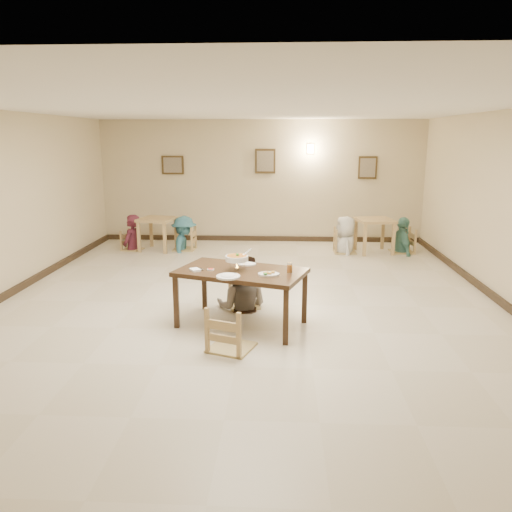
# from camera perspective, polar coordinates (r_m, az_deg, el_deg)

# --- Properties ---
(floor) EXTENTS (10.00, 10.00, 0.00)m
(floor) POSITION_cam_1_polar(r_m,az_deg,el_deg) (7.93, -0.92, -5.52)
(floor) COLOR beige
(floor) RESTS_ON ground
(ceiling) EXTENTS (10.00, 10.00, 0.00)m
(ceiling) POSITION_cam_1_polar(r_m,az_deg,el_deg) (7.51, -1.01, 16.68)
(ceiling) COLOR white
(ceiling) RESTS_ON wall_back
(wall_back) EXTENTS (10.00, 0.00, 10.00)m
(wall_back) POSITION_cam_1_polar(r_m,az_deg,el_deg) (12.54, 0.60, 8.51)
(wall_back) COLOR beige
(wall_back) RESTS_ON floor
(wall_front) EXTENTS (10.00, 0.00, 10.00)m
(wall_front) POSITION_cam_1_polar(r_m,az_deg,el_deg) (2.75, -8.12, -9.67)
(wall_front) COLOR beige
(wall_front) RESTS_ON floor
(baseboard_back) EXTENTS (8.00, 0.06, 0.12)m
(baseboard_back) POSITION_cam_1_polar(r_m,az_deg,el_deg) (12.71, 0.58, 2.02)
(baseboard_back) COLOR #2F2216
(baseboard_back) RESTS_ON floor
(baseboard_left) EXTENTS (0.06, 10.00, 0.12)m
(baseboard_left) POSITION_cam_1_polar(r_m,az_deg,el_deg) (9.07, -26.88, -4.15)
(baseboard_left) COLOR #2F2216
(baseboard_left) RESTS_ON floor
(baseboard_right) EXTENTS (0.06, 10.00, 0.12)m
(baseboard_right) POSITION_cam_1_polar(r_m,az_deg,el_deg) (8.62, 26.56, -5.00)
(baseboard_right) COLOR #2F2216
(baseboard_right) RESTS_ON floor
(picture_a) EXTENTS (0.55, 0.04, 0.45)m
(picture_a) POSITION_cam_1_polar(r_m,az_deg,el_deg) (12.75, -9.50, 10.22)
(picture_a) COLOR #392A14
(picture_a) RESTS_ON wall_back
(picture_b) EXTENTS (0.50, 0.04, 0.60)m
(picture_b) POSITION_cam_1_polar(r_m,az_deg,el_deg) (12.46, 1.06, 10.78)
(picture_b) COLOR #392A14
(picture_b) RESTS_ON wall_back
(picture_c) EXTENTS (0.45, 0.04, 0.55)m
(picture_c) POSITION_cam_1_polar(r_m,az_deg,el_deg) (12.63, 12.64, 9.82)
(picture_c) COLOR #392A14
(picture_c) RESTS_ON wall_back
(wall_sconce) EXTENTS (0.16, 0.05, 0.22)m
(wall_sconce) POSITION_cam_1_polar(r_m,az_deg,el_deg) (12.46, 6.25, 12.09)
(wall_sconce) COLOR #FFD88C
(wall_sconce) RESTS_ON wall_back
(main_table) EXTENTS (1.92, 1.45, 0.80)m
(main_table) POSITION_cam_1_polar(r_m,az_deg,el_deg) (6.86, -1.72, -2.28)
(main_table) COLOR #392312
(main_table) RESTS_ON floor
(chair_far) EXTENTS (0.45, 0.45, 0.96)m
(chair_far) POSITION_cam_1_polar(r_m,az_deg,el_deg) (7.69, -1.41, -2.38)
(chair_far) COLOR tan
(chair_far) RESTS_ON floor
(chair_near) EXTENTS (0.51, 0.51, 1.09)m
(chair_near) POSITION_cam_1_polar(r_m,az_deg,el_deg) (6.14, -2.89, -5.90)
(chair_near) COLOR tan
(chair_near) RESTS_ON floor
(main_diner) EXTENTS (0.89, 0.73, 1.69)m
(main_diner) POSITION_cam_1_polar(r_m,az_deg,el_deg) (7.53, -1.64, 0.15)
(main_diner) COLOR gray
(main_diner) RESTS_ON floor
(curry_warmer) EXTENTS (0.35, 0.31, 0.28)m
(curry_warmer) POSITION_cam_1_polar(r_m,az_deg,el_deg) (6.80, -2.21, -0.27)
(curry_warmer) COLOR silver
(curry_warmer) RESTS_ON main_table
(rice_plate_far) EXTENTS (0.27, 0.27, 0.06)m
(rice_plate_far) POSITION_cam_1_polar(r_m,az_deg,el_deg) (7.12, -1.06, -0.90)
(rice_plate_far) COLOR white
(rice_plate_far) RESTS_ON main_table
(rice_plate_near) EXTENTS (0.31, 0.31, 0.07)m
(rice_plate_near) POSITION_cam_1_polar(r_m,az_deg,el_deg) (6.49, -3.20, -2.33)
(rice_plate_near) COLOR white
(rice_plate_near) RESTS_ON main_table
(fried_plate) EXTENTS (0.28, 0.28, 0.06)m
(fried_plate) POSITION_cam_1_polar(r_m,az_deg,el_deg) (6.58, 1.46, -2.03)
(fried_plate) COLOR white
(fried_plate) RESTS_ON main_table
(chili_dish) EXTENTS (0.10, 0.10, 0.02)m
(chili_dish) POSITION_cam_1_polar(r_m,az_deg,el_deg) (6.86, -5.20, -1.53)
(chili_dish) COLOR white
(chili_dish) RESTS_ON main_table
(napkin_cutlery) EXTENTS (0.21, 0.24, 0.03)m
(napkin_cutlery) POSITION_cam_1_polar(r_m,az_deg,el_deg) (6.85, -6.95, -1.57)
(napkin_cutlery) COLOR white
(napkin_cutlery) RESTS_ON main_table
(drink_glass) EXTENTS (0.07, 0.07, 0.14)m
(drink_glass) POSITION_cam_1_polar(r_m,az_deg,el_deg) (6.71, 3.87, -1.38)
(drink_glass) COLOR white
(drink_glass) RESTS_ON main_table
(bg_table_left) EXTENTS (0.89, 0.89, 0.76)m
(bg_table_left) POSITION_cam_1_polar(r_m,az_deg,el_deg) (11.78, -11.22, 3.63)
(bg_table_left) COLOR tan
(bg_table_left) RESTS_ON floor
(bg_table_right) EXTENTS (0.90, 0.90, 0.78)m
(bg_table_right) POSITION_cam_1_polar(r_m,az_deg,el_deg) (11.62, 13.42, 3.47)
(bg_table_right) COLOR tan
(bg_table_right) RESTS_ON floor
(bg_chair_ll) EXTENTS (0.41, 0.41, 0.88)m
(bg_chair_ll) POSITION_cam_1_polar(r_m,az_deg,el_deg) (11.95, -14.03, 2.73)
(bg_chair_ll) COLOR tan
(bg_chair_ll) RESTS_ON floor
(bg_chair_lr) EXTENTS (0.50, 0.50, 1.06)m
(bg_chair_lr) POSITION_cam_1_polar(r_m,az_deg,el_deg) (11.73, -8.25, 3.24)
(bg_chair_lr) COLOR tan
(bg_chair_lr) RESTS_ON floor
(bg_chair_rl) EXTENTS (0.50, 0.50, 1.06)m
(bg_chair_rl) POSITION_cam_1_polar(r_m,az_deg,el_deg) (11.51, 10.21, 2.96)
(bg_chair_rl) COLOR tan
(bg_chair_rl) RESTS_ON floor
(bg_chair_rr) EXTENTS (0.49, 0.49, 1.05)m
(bg_chair_rr) POSITION_cam_1_polar(r_m,az_deg,el_deg) (11.83, 16.47, 2.89)
(bg_chair_rr) COLOR tan
(bg_chair_rr) RESTS_ON floor
(bg_diner_a) EXTENTS (0.52, 0.68, 1.67)m
(bg_diner_a) POSITION_cam_1_polar(r_m,az_deg,el_deg) (11.89, -14.14, 4.61)
(bg_diner_a) COLOR #531C2D
(bg_diner_a) RESTS_ON floor
(bg_diner_b) EXTENTS (0.63, 1.05, 1.59)m
(bg_diner_b) POSITION_cam_1_polar(r_m,az_deg,el_deg) (11.68, -8.29, 4.53)
(bg_diner_b) COLOR teal
(bg_diner_b) RESTS_ON floor
(bg_diner_c) EXTENTS (0.60, 0.86, 1.67)m
(bg_diner_c) POSITION_cam_1_polar(r_m,az_deg,el_deg) (11.46, 10.27, 4.48)
(bg_diner_c) COLOR silver
(bg_diner_c) RESTS_ON floor
(bg_diner_d) EXTENTS (0.50, 1.00, 1.63)m
(bg_diner_d) POSITION_cam_1_polar(r_m,az_deg,el_deg) (11.78, 16.56, 4.29)
(bg_diner_d) COLOR #539385
(bg_diner_d) RESTS_ON floor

